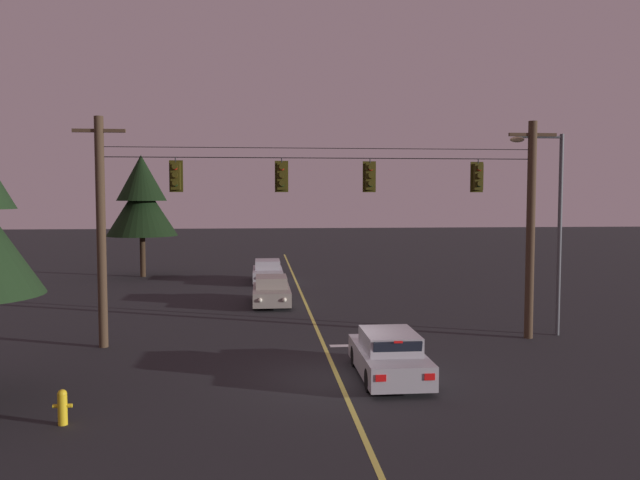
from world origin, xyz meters
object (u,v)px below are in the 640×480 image
at_px(street_lamp_corner, 552,215).
at_px(car_oncoming_trailing, 268,272).
at_px(traffic_light_leftmost, 176,176).
at_px(traffic_light_right_inner, 478,177).
at_px(fire_hydrant, 62,406).
at_px(traffic_light_centre, 370,176).
at_px(car_waiting_near_lane, 389,356).
at_px(tree_verge_far, 142,199).
at_px(car_oncoming_lead, 271,291).
at_px(traffic_light_left_inner, 282,176).

bearing_deg(street_lamp_corner, car_oncoming_trailing, 122.82).
height_order(traffic_light_leftmost, traffic_light_right_inner, same).
distance_m(traffic_light_right_inner, fire_hydrant, 15.91).
relative_size(traffic_light_centre, car_waiting_near_lane, 0.28).
height_order(traffic_light_leftmost, tree_verge_far, tree_verge_far).
bearing_deg(traffic_light_right_inner, tree_verge_far, 127.66).
relative_size(car_oncoming_lead, street_lamp_corner, 0.58).
bearing_deg(traffic_light_centre, street_lamp_corner, 3.36).
xyz_separation_m(car_waiting_near_lane, street_lamp_corner, (7.30, 5.15, 3.99)).
relative_size(traffic_light_left_inner, traffic_light_right_inner, 1.00).
bearing_deg(traffic_light_centre, car_waiting_near_lane, -92.76).
xyz_separation_m(car_waiting_near_lane, fire_hydrant, (-8.37, -3.16, -0.21)).
relative_size(traffic_light_leftmost, street_lamp_corner, 0.16).
xyz_separation_m(traffic_light_left_inner, car_oncoming_trailing, (-0.31, 16.81, -5.40)).
xyz_separation_m(traffic_light_right_inner, car_oncoming_trailing, (-7.53, 16.81, -5.40)).
distance_m(street_lamp_corner, tree_verge_far, 27.43).
relative_size(traffic_light_left_inner, car_oncoming_trailing, 0.28).
bearing_deg(traffic_light_centre, car_oncoming_lead, 111.84).
bearing_deg(car_waiting_near_lane, traffic_light_centre, 87.24).
xyz_separation_m(traffic_light_centre, car_oncoming_lead, (-3.43, 8.55, -5.40)).
relative_size(car_oncoming_lead, fire_hydrant, 5.26).
height_order(traffic_light_centre, fire_hydrant, traffic_light_centre).
bearing_deg(fire_hydrant, traffic_light_centre, 42.54).
bearing_deg(street_lamp_corner, traffic_light_centre, -176.64).
relative_size(traffic_light_right_inner, car_waiting_near_lane, 0.28).
height_order(traffic_light_left_inner, car_waiting_near_lane, traffic_light_left_inner).
bearing_deg(fire_hydrant, car_oncoming_trailing, 78.34).
bearing_deg(fire_hydrant, car_waiting_near_lane, 20.65).
bearing_deg(car_oncoming_trailing, tree_verge_far, 156.39).
bearing_deg(car_oncoming_lead, car_waiting_near_lane, -76.47).
xyz_separation_m(traffic_light_leftmost, fire_hydrant, (-1.68, -7.89, -5.60)).
bearing_deg(car_waiting_near_lane, street_lamp_corner, 35.21).
relative_size(traffic_light_left_inner, street_lamp_corner, 0.16).
bearing_deg(fire_hydrant, traffic_light_leftmost, 77.99).
xyz_separation_m(traffic_light_left_inner, car_waiting_near_lane, (2.96, -4.74, -5.40)).
height_order(traffic_light_left_inner, traffic_light_centre, same).
xyz_separation_m(street_lamp_corner, tree_verge_far, (-18.79, 19.98, 0.49)).
height_order(car_waiting_near_lane, car_oncoming_lead, same).
height_order(car_oncoming_lead, tree_verge_far, tree_verge_far).
distance_m(traffic_light_centre, car_oncoming_trailing, 18.00).
bearing_deg(traffic_light_right_inner, street_lamp_corner, 7.75).
xyz_separation_m(traffic_light_left_inner, fire_hydrant, (-5.41, -7.89, -5.60)).
distance_m(traffic_light_leftmost, traffic_light_right_inner, 10.94).
height_order(car_waiting_near_lane, street_lamp_corner, street_lamp_corner).
bearing_deg(tree_verge_far, traffic_light_right_inner, -52.34).
xyz_separation_m(tree_verge_far, fire_hydrant, (3.12, -28.29, -4.69)).
bearing_deg(car_oncoming_lead, car_oncoming_trailing, 90.54).
height_order(car_oncoming_trailing, tree_verge_far, tree_verge_far).
bearing_deg(traffic_light_centre, traffic_light_right_inner, 0.00).
height_order(car_oncoming_lead, fire_hydrant, car_oncoming_lead).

